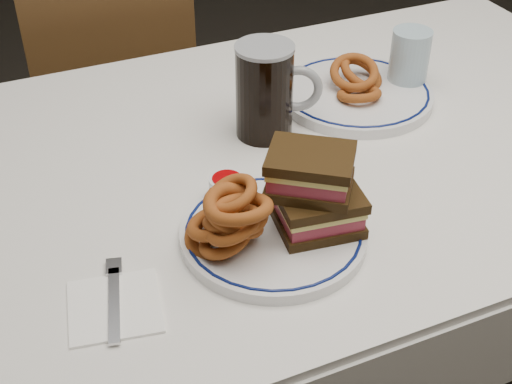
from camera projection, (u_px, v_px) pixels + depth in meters
name	position (u px, v px, depth m)	size (l,w,h in m)	color
dining_table	(333.00, 185.00, 1.29)	(1.27, 0.87, 0.75)	silver
chair_far	(115.00, 106.00, 1.87)	(0.41, 0.41, 0.85)	#4F2E19
main_plate	(273.00, 233.00, 1.00)	(0.26, 0.26, 0.02)	white
reuben_sandwich	(315.00, 191.00, 0.97)	(0.15, 0.14, 0.12)	black
onion_rings_main	(229.00, 220.00, 0.94)	(0.12, 0.12, 0.13)	#6A2E0E
ketchup_ramekin	(227.00, 186.00, 1.05)	(0.05, 0.05, 0.03)	white
beer_mug	(266.00, 90.00, 1.18)	(0.14, 0.10, 0.16)	black
water_glass	(409.00, 60.00, 1.33)	(0.07, 0.07, 0.12)	#A0BECF
far_plate	(356.00, 94.00, 1.32)	(0.28, 0.28, 0.02)	white
onion_rings_far	(358.00, 79.00, 1.31)	(0.12, 0.14, 0.08)	#6A2E0E
napkin_fork	(114.00, 305.00, 0.90)	(0.13, 0.15, 0.01)	white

